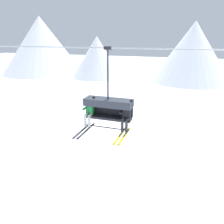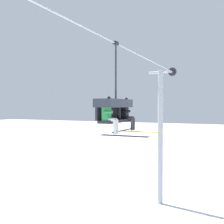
{
  "view_description": "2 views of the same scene",
  "coord_description": "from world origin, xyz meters",
  "views": [
    {
      "loc": [
        4.52,
        -8.98,
        9.41
      ],
      "look_at": [
        1.74,
        -0.71,
        6.38
      ],
      "focal_mm": 35.0,
      "sensor_mm": 36.0,
      "label": 1
    },
    {
      "loc": [
        -7.79,
        -4.95,
        6.7
      ],
      "look_at": [
        1.41,
        -0.73,
        6.48
      ],
      "focal_mm": 45.0,
      "sensor_mm": 36.0,
      "label": 2
    }
  ],
  "objects": [
    {
      "name": "mountain_peak_west",
      "position": [
        -32.32,
        42.14,
        7.19
      ],
      "size": [
        20.98,
        20.98,
        14.39
      ],
      "color": "white",
      "rests_on": "ground_plane"
    },
    {
      "name": "skier_black",
      "position": [
        2.42,
        -0.94,
        6.38
      ],
      "size": [
        0.48,
        1.7,
        1.34
      ],
      "color": "black"
    },
    {
      "name": "chairlift_chair",
      "position": [
        1.6,
        -0.73,
        6.68
      ],
      "size": [
        2.05,
        0.74,
        3.25
      ],
      "color": "#232328"
    },
    {
      "name": "ground_plane",
      "position": [
        0.0,
        0.0,
        0.0
      ],
      "size": [
        200.0,
        200.0,
        0.0
      ],
      "primitive_type": "plane",
      "color": "white"
    },
    {
      "name": "lift_cable",
      "position": [
        1.61,
        -0.8,
        8.99
      ],
      "size": [
        20.66,
        0.05,
        0.05
      ],
      "color": "#9EA3A8"
    },
    {
      "name": "skier_green",
      "position": [
        0.78,
        -0.94,
        6.38
      ],
      "size": [
        0.48,
        1.7,
        1.34
      ],
      "color": "#23843D"
    },
    {
      "name": "mountain_peak_central",
      "position": [
        -15.85,
        40.5,
        4.75
      ],
      "size": [
        12.29,
        12.29,
        9.51
      ],
      "color": "white",
      "rests_on": "ground_plane"
    },
    {
      "name": "mountain_peak_east",
      "position": [
        5.52,
        41.85,
        6.24
      ],
      "size": [
        16.96,
        16.96,
        12.47
      ],
      "color": "white",
      "rests_on": "ground_plane"
    }
  ]
}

